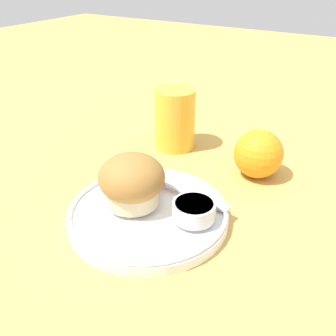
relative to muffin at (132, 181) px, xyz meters
The scene contains 8 objects.
ground_plane 0.06m from the muffin, ahead, with size 3.00×3.00×0.00m, color tan.
plate 0.05m from the muffin, ahead, with size 0.22×0.22×0.02m.
muffin is the anchor object (origin of this frame).
cream_ramekin 0.09m from the muffin, ahead, with size 0.06×0.06×0.02m.
berry_pair 0.06m from the muffin, 84.84° to the left, with size 0.03×0.01×0.01m.
butter_knife 0.07m from the muffin, 63.77° to the left, with size 0.18×0.04×0.00m.
orange_fruit 0.22m from the muffin, 60.44° to the left, with size 0.08×0.08×0.08m.
juice_glass 0.22m from the muffin, 105.70° to the left, with size 0.07×0.07×0.11m.
Camera 1 is at (0.23, -0.33, 0.31)m, focal length 40.00 mm.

